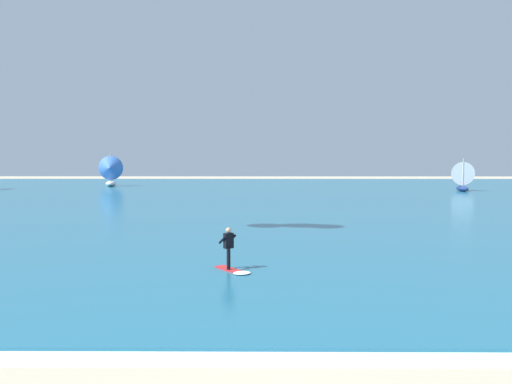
% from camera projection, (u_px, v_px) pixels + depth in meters
% --- Properties ---
extents(ocean, '(160.00, 90.00, 0.10)m').
position_uv_depth(ocean, '(263.00, 197.00, 57.19)').
color(ocean, '#236B89').
rests_on(ocean, ground).
extents(shoreline_foam, '(66.25, 2.70, 0.01)m').
position_uv_depth(shoreline_foam, '(256.00, 345.00, 12.73)').
color(shoreline_foam, white).
rests_on(shoreline_foam, ground).
extents(kitesurfer, '(1.60, 1.91, 1.67)m').
position_uv_depth(kitesurfer, '(231.00, 255.00, 20.58)').
color(kitesurfer, red).
rests_on(kitesurfer, ocean).
extents(sailboat_trailing, '(3.79, 4.39, 5.01)m').
position_uv_depth(sailboat_trailing, '(110.00, 171.00, 76.84)').
color(sailboat_trailing, silver).
rests_on(sailboat_trailing, ocean).
extents(sailboat_anchored_offshore, '(3.05, 3.58, 4.15)m').
position_uv_depth(sailboat_anchored_offshore, '(461.00, 176.00, 67.08)').
color(sailboat_anchored_offshore, navy).
rests_on(sailboat_anchored_offshore, ocean).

